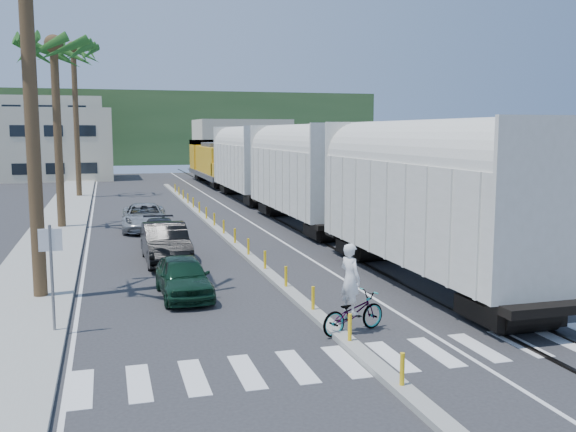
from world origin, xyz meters
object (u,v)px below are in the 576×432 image
object	(u,v)px
car_lead	(183,277)
car_second	(165,243)
cyclist	(353,305)
street_sign	(51,263)

from	to	relation	value
car_lead	car_second	xyz separation A→B (m)	(-0.06, 5.84, 0.14)
car_second	cyclist	size ratio (longest dim) A/B	1.94
cyclist	street_sign	bearing A→B (deg)	56.00
car_second	cyclist	distance (m)	11.67
car_second	car_lead	bearing A→B (deg)	-90.60
street_sign	car_second	world-z (taller)	street_sign
street_sign	cyclist	distance (m)	8.11
car_lead	cyclist	distance (m)	6.46
car_lead	car_second	world-z (taller)	car_second
car_second	street_sign	bearing A→B (deg)	-113.89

